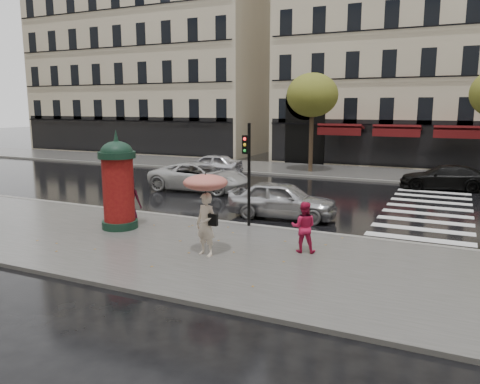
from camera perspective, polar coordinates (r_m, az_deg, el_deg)
The scene contains 18 objects.
ground at distance 15.04m, azimuth -3.90°, elevation -6.90°, with size 160.00×160.00×0.00m, color black.
near_sidewalk at distance 14.61m, azimuth -4.85°, elevation -7.19°, with size 90.00×7.00×0.12m, color #474744.
far_sidewalk at distance 32.62m, azimuth 12.42°, elevation 2.40°, with size 90.00×6.00×0.12m, color #474744.
near_kerb at distance 17.60m, azimuth 0.82°, elevation -4.06°, with size 90.00×0.25×0.14m, color slate.
far_kerb at distance 29.72m, azimuth 11.15°, elevation 1.71°, with size 90.00×0.25×0.14m, color slate.
zebra_crossing at distance 22.62m, azimuth 22.02°, elevation -1.74°, with size 3.60×11.75×0.01m, color silver.
bldg_far_corner at distance 43.11m, azimuth 24.74°, elevation 18.63°, with size 26.00×14.00×22.90m.
bldg_far_left at distance 51.93m, azimuth -9.65°, elevation 17.84°, with size 24.00×14.00×22.90m.
tree_far_left at distance 31.85m, azimuth 8.80°, elevation 11.55°, with size 3.40×3.40×6.64m.
woman_umbrella at distance 13.61m, azimuth -4.19°, elevation -1.07°, with size 1.30×1.30×2.50m.
woman_red at distance 14.20m, azimuth 7.77°, elevation -4.25°, with size 0.76×0.59×1.55m, color #B7163F.
man_burgundy at distance 17.97m, azimuth -13.37°, elevation -0.93°, with size 0.88×0.57×1.81m, color #410D1D.
morris_column at distance 17.25m, azimuth -14.65°, elevation 1.24°, with size 1.32×1.32×3.55m.
traffic_light at distance 16.86m, azimuth 0.98°, elevation 3.36°, with size 0.26×0.36×3.76m.
car_silver at distance 18.96m, azimuth 5.18°, elevation -0.94°, with size 1.77×4.41×1.50m, color #B4B5B9.
car_white at distance 25.14m, azimuth -4.91°, elevation 1.89°, with size 2.52×5.46×1.52m, color #BBBBBB.
car_black at distance 27.74m, azimuth 23.65°, elevation 1.66°, with size 1.87×4.59×1.33m, color black.
car_far_silver at distance 30.69m, azimuth -3.63°, elevation 3.37°, with size 1.69×4.21×1.43m, color silver.
Camera 1 is at (6.97, -12.55, 4.47)m, focal length 35.00 mm.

